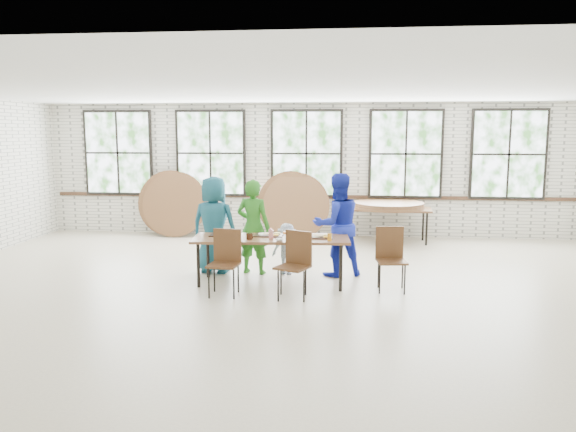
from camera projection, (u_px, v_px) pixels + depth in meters
The scene contains 13 objects.
room at pixel (306, 156), 12.63m from camera, with size 12.00×12.00×12.00m.
dining_table at pixel (271, 241), 8.67m from camera, with size 2.45×0.96×0.74m.
chair_near_left at pixel (226, 256), 8.16m from camera, with size 0.46×0.45×0.95m.
chair_near_right at pixel (296, 259), 8.01m from camera, with size 0.55×0.54×0.95m.
chair_spare at pixel (391, 253), 8.39m from camera, with size 0.47×0.46×0.95m.
adult_teal at pixel (214, 225), 9.39m from camera, with size 0.80×0.52×1.63m, color #1D616E.
adult_green at pixel (253, 227), 9.33m from camera, with size 0.58×0.38×1.58m, color #29751F.
toddler at pixel (287, 249), 9.33m from camera, with size 0.55×0.32×0.85m, color #152842.
adult_blue at pixel (337, 225), 9.18m from camera, with size 0.82×0.64×1.69m, color #1929B2.
storage_table at pixel (388, 211), 12.02m from camera, with size 1.85×0.87×0.74m.
tabletop_clutter at pixel (280, 236), 8.61m from camera, with size 1.92×0.64×0.11m.
round_tops_stacked at pixel (388, 205), 12.00m from camera, with size 1.50×1.50×0.13m.
round_tops_leaning at pixel (232, 205), 12.65m from camera, with size 4.41×0.46×1.50m.
Camera 1 is at (0.89, -8.23, 2.34)m, focal length 35.00 mm.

